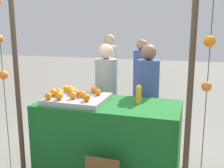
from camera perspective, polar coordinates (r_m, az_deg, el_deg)
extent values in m
cube|color=#196023|center=(3.34, -0.77, -11.47)|extent=(1.69, 0.80, 0.90)
cube|color=#9EA0A5|center=(3.27, -7.26, -3.17)|extent=(0.70, 0.62, 0.06)
sphere|color=orange|center=(3.04, -5.44, -2.88)|extent=(0.09, 0.09, 0.09)
sphere|color=orange|center=(3.14, -11.18, -2.52)|extent=(0.09, 0.09, 0.09)
sphere|color=orange|center=(3.27, -7.65, -1.93)|extent=(0.08, 0.08, 0.08)
sphere|color=orange|center=(3.29, -11.10, -1.97)|extent=(0.08, 0.08, 0.08)
sphere|color=orange|center=(3.21, -6.34, -2.16)|extent=(0.08, 0.08, 0.08)
sphere|color=orange|center=(3.56, -9.84, -0.92)|extent=(0.07, 0.07, 0.07)
sphere|color=orange|center=(3.40, -11.50, -1.52)|extent=(0.08, 0.08, 0.08)
sphere|color=orange|center=(3.30, -2.94, -1.75)|extent=(0.08, 0.08, 0.08)
sphere|color=orange|center=(3.18, -13.40, -2.49)|extent=(0.08, 0.08, 0.08)
sphere|color=orange|center=(3.34, -8.52, -1.69)|extent=(0.08, 0.08, 0.08)
sphere|color=orange|center=(3.47, -8.96, -1.07)|extent=(0.09, 0.09, 0.09)
sphere|color=orange|center=(3.42, -3.82, -1.13)|extent=(0.09, 0.09, 0.09)
sphere|color=orange|center=(3.16, -8.29, -2.38)|extent=(0.09, 0.09, 0.09)
sphere|color=orange|center=(3.33, -12.35, -1.76)|extent=(0.09, 0.09, 0.09)
sphere|color=orange|center=(3.40, -8.41, -1.37)|extent=(0.08, 0.08, 0.08)
cylinder|color=#F2A31E|center=(3.17, 5.69, -2.34)|extent=(0.06, 0.06, 0.20)
cylinder|color=yellow|center=(3.14, 5.73, -0.42)|extent=(0.04, 0.04, 0.02)
cylinder|color=#99999E|center=(3.89, -1.25, -4.50)|extent=(0.31, 0.31, 1.35)
sphere|color=beige|center=(3.75, -1.30, 6.98)|extent=(0.21, 0.21, 0.21)
cylinder|color=#384C8C|center=(3.79, 7.49, -5.06)|extent=(0.31, 0.31, 1.35)
sphere|color=brown|center=(3.64, 7.83, 6.72)|extent=(0.21, 0.21, 0.21)
cylinder|color=#384C8C|center=(5.30, 6.17, -0.14)|extent=(0.31, 0.31, 1.34)
sphere|color=#A87A59|center=(5.19, 6.36, 8.28)|extent=(0.21, 0.21, 0.21)
cylinder|color=beige|center=(5.25, -0.60, 0.30)|extent=(0.33, 0.33, 1.43)
sphere|color=tan|center=(5.15, -0.62, 9.34)|extent=(0.22, 0.22, 0.22)
cylinder|color=#473828|center=(3.17, -19.51, -0.55)|extent=(0.06, 0.06, 2.25)
cylinder|color=#473828|center=(2.56, 16.19, -3.21)|extent=(0.06, 0.06, 2.25)
cylinder|color=#2D4C23|center=(3.22, -21.96, -1.45)|extent=(0.01, 0.01, 2.15)
sphere|color=orange|center=(3.18, -22.17, 1.81)|extent=(0.10, 0.10, 0.10)
cylinder|color=#2D4C23|center=(2.56, 19.31, -4.60)|extent=(0.01, 0.01, 2.15)
sphere|color=orange|center=(2.47, 20.09, 8.52)|extent=(0.10, 0.10, 0.10)
sphere|color=orange|center=(2.51, 19.50, -0.51)|extent=(0.09, 0.09, 0.09)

